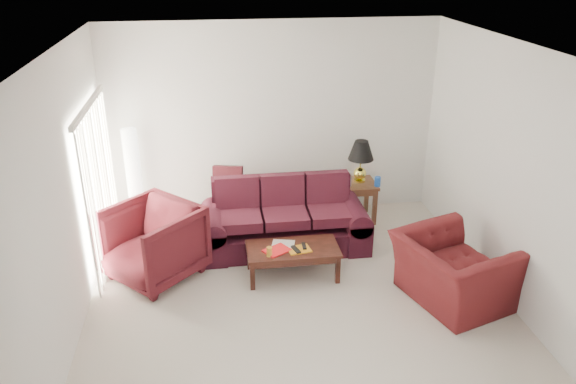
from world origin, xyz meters
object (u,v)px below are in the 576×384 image
at_px(armchair_left, 152,243).
at_px(coffee_table, 293,262).
at_px(floor_lamp, 134,179).
at_px(end_table, 356,201).
at_px(sofa, 284,217).
at_px(armchair_right, 452,271).

xyz_separation_m(armchair_left, coffee_table, (1.77, -0.25, -0.28)).
distance_m(floor_lamp, armchair_left, 1.50).
distance_m(end_table, armchair_left, 3.25).
bearing_deg(sofa, armchair_right, -35.00).
xyz_separation_m(sofa, armchair_right, (1.81, -1.57, -0.07)).
height_order(end_table, floor_lamp, floor_lamp).
xyz_separation_m(sofa, armchair_left, (-1.77, -0.52, 0.01)).
xyz_separation_m(floor_lamp, armchair_right, (3.92, -2.48, -0.39)).
xyz_separation_m(floor_lamp, armchair_left, (0.34, -1.43, -0.31)).
distance_m(sofa, armchair_left, 1.84).
bearing_deg(coffee_table, sofa, 87.55).
relative_size(end_table, armchair_right, 0.50).
distance_m(armchair_left, armchair_right, 3.72).
bearing_deg(sofa, armchair_left, -157.57).
xyz_separation_m(end_table, coffee_table, (-1.22, -1.50, -0.10)).
relative_size(sofa, armchair_left, 2.17).
bearing_deg(end_table, coffee_table, -129.23).
relative_size(sofa, coffee_table, 1.96).
bearing_deg(floor_lamp, armchair_right, -32.31).
height_order(sofa, end_table, sofa).
distance_m(end_table, armchair_right, 2.37).
bearing_deg(armchair_left, coffee_table, 37.35).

